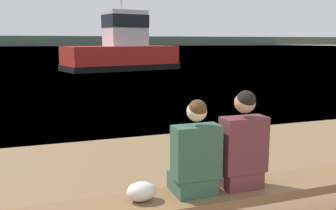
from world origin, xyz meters
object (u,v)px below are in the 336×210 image
(person_right, at_px, (242,147))
(shopping_bag, at_px, (141,191))
(bench_main, at_px, (190,202))
(tugboat_red, at_px, (122,51))
(person_left, at_px, (195,156))

(person_right, bearing_deg, shopping_bag, 178.70)
(bench_main, distance_m, tugboat_red, 22.45)
(bench_main, xyz_separation_m, shopping_bag, (-0.48, 0.03, 0.17))
(bench_main, relative_size, tugboat_red, 0.98)
(bench_main, height_order, person_right, person_right)
(person_right, relative_size, shopping_bag, 3.55)
(person_left, xyz_separation_m, person_right, (0.51, -0.00, 0.04))
(person_right, height_order, tugboat_red, tugboat_red)
(person_right, height_order, shopping_bag, person_right)
(bench_main, bearing_deg, person_left, 8.53)
(person_left, relative_size, tugboat_red, 0.11)
(person_left, height_order, person_right, person_right)
(bench_main, distance_m, person_right, 0.75)
(bench_main, distance_m, shopping_bag, 0.51)
(person_left, bearing_deg, bench_main, -171.47)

